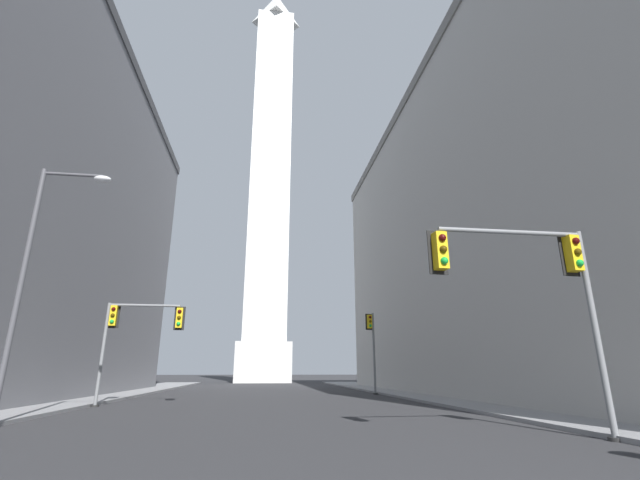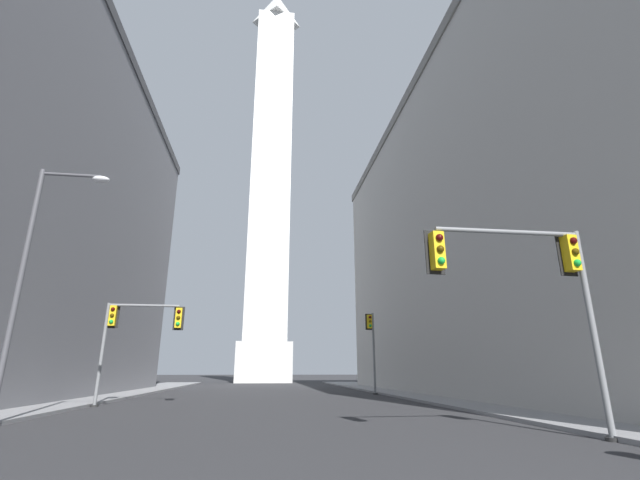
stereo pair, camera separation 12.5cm
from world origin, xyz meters
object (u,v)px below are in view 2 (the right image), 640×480
object	(u,v)px
traffic_light_mid_left	(132,327)
traffic_light_mid_right	(372,340)
obelisk	(271,169)
traffic_light_near_right	(533,275)
street_lamp	(34,263)

from	to	relation	value
traffic_light_mid_left	traffic_light_mid_right	bearing A→B (deg)	31.78
obelisk	traffic_light_mid_left	world-z (taller)	obelisk
traffic_light_near_right	street_lamp	size ratio (longest dim) A/B	0.64
traffic_light_near_right	street_lamp	world-z (taller)	street_lamp
obelisk	street_lamp	size ratio (longest dim) A/B	8.34
obelisk	traffic_light_mid_right	bearing A→B (deg)	-76.77
traffic_light_mid_right	traffic_light_mid_left	bearing A→B (deg)	-148.22
obelisk	traffic_light_near_right	bearing A→B (deg)	-82.89
traffic_light_near_right	traffic_light_mid_right	distance (m)	23.70
obelisk	traffic_light_mid_left	size ratio (longest dim) A/B	14.31
traffic_light_mid_right	traffic_light_mid_left	world-z (taller)	traffic_light_mid_right
obelisk	traffic_light_mid_right	size ratio (longest dim) A/B	12.11
traffic_light_near_right	street_lamp	xyz separation A→B (m)	(-16.19, 5.01, 1.08)
traffic_light_mid_right	traffic_light_mid_left	xyz separation A→B (m)	(-16.05, -9.95, -0.10)
traffic_light_mid_left	traffic_light_near_right	bearing A→B (deg)	-42.52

